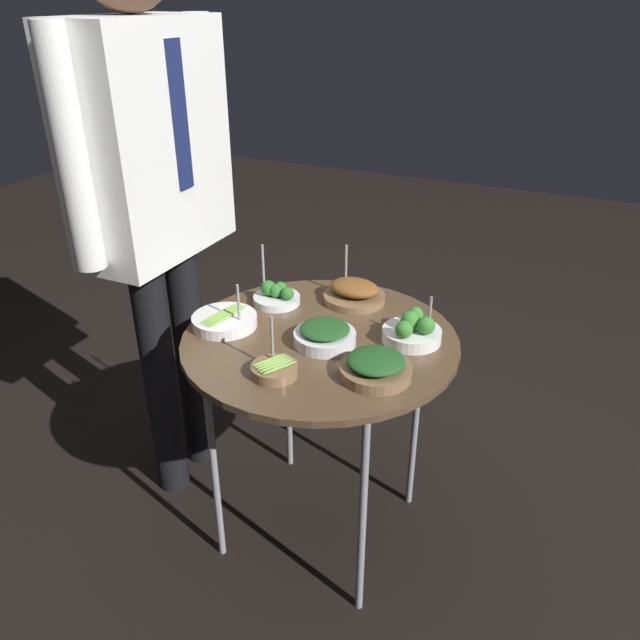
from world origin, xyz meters
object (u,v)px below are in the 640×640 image
(bowl_asparagus_near_rim, at_px, (274,369))
(waiter_figure, at_px, (151,171))
(bowl_spinach_mid_left, at_px, (325,335))
(bowl_broccoli_front_center, at_px, (276,295))
(serving_cart, at_px, (320,351))
(bowl_broccoli_front_left, at_px, (412,331))
(bowl_asparagus_far_rim, at_px, (225,321))
(bowl_spinach_back_right, at_px, (376,367))
(bowl_roast_back_left, at_px, (354,292))

(bowl_asparagus_near_rim, distance_m, waiter_figure, 0.66)
(bowl_spinach_mid_left, relative_size, bowl_broccoli_front_center, 0.91)
(serving_cart, xyz_separation_m, bowl_asparagus_near_rim, (-0.21, 0.02, 0.06))
(bowl_broccoli_front_left, height_order, bowl_broccoli_front_center, bowl_broccoli_front_center)
(bowl_spinach_mid_left, xyz_separation_m, bowl_broccoli_front_left, (0.11, -0.20, 0.01))
(bowl_spinach_mid_left, relative_size, bowl_asparagus_near_rim, 1.14)
(bowl_asparagus_far_rim, bearing_deg, bowl_spinach_mid_left, -84.31)
(bowl_spinach_back_right, bearing_deg, bowl_broccoli_front_center, 58.49)
(bowl_spinach_mid_left, height_order, bowl_spinach_back_right, bowl_spinach_back_right)
(bowl_asparagus_far_rim, xyz_separation_m, bowl_spinach_back_right, (-0.06, -0.45, 0.01))
(bowl_asparagus_near_rim, xyz_separation_m, waiter_figure, (0.25, 0.50, 0.35))
(serving_cart, distance_m, bowl_broccoli_front_left, 0.25)
(bowl_roast_back_left, relative_size, bowl_broccoli_front_left, 1.18)
(serving_cart, xyz_separation_m, waiter_figure, (0.05, 0.52, 0.41))
(bowl_roast_back_left, bearing_deg, bowl_broccoli_front_left, -124.31)
(bowl_spinach_mid_left, distance_m, bowl_broccoli_front_center, 0.27)
(bowl_spinach_back_right, relative_size, bowl_asparagus_near_rim, 1.21)
(bowl_spinach_back_right, bearing_deg, serving_cart, 59.96)
(bowl_spinach_mid_left, xyz_separation_m, waiter_figure, (0.07, 0.55, 0.34))
(bowl_asparagus_far_rim, bearing_deg, bowl_broccoli_front_left, -74.31)
(serving_cart, bearing_deg, bowl_spinach_mid_left, -134.47)
(serving_cart, bearing_deg, bowl_spinach_back_right, -120.04)
(bowl_asparagus_far_rim, xyz_separation_m, bowl_broccoli_front_center, (0.18, -0.06, 0.01))
(bowl_roast_back_left, distance_m, bowl_broccoli_front_center, 0.22)
(bowl_roast_back_left, distance_m, bowl_broccoli_front_left, 0.27)
(bowl_asparagus_far_rim, bearing_deg, serving_cart, -78.44)
(waiter_figure, bearing_deg, bowl_asparagus_far_rim, -110.17)
(bowl_spinach_mid_left, xyz_separation_m, bowl_spinach_back_right, (-0.09, -0.17, 0.00))
(bowl_spinach_back_right, height_order, bowl_broccoli_front_center, bowl_broccoli_front_center)
(bowl_asparagus_far_rim, relative_size, bowl_spinach_back_right, 1.03)
(bowl_broccoli_front_left, height_order, waiter_figure, waiter_figure)
(bowl_roast_back_left, bearing_deg, bowl_asparagus_far_rim, 138.24)
(bowl_asparagus_far_rim, bearing_deg, bowl_roast_back_left, -41.76)
(bowl_spinach_mid_left, relative_size, bowl_spinach_back_right, 0.94)
(serving_cart, relative_size, bowl_roast_back_left, 4.03)
(bowl_asparagus_far_rim, bearing_deg, bowl_spinach_back_right, -97.63)
(serving_cart, distance_m, bowl_broccoli_front_center, 0.24)
(serving_cart, height_order, bowl_asparagus_near_rim, bowl_asparagus_near_rim)
(bowl_asparagus_near_rim, bearing_deg, bowl_spinach_back_right, -66.29)
(serving_cart, bearing_deg, bowl_asparagus_far_rim, 101.56)
(bowl_asparagus_far_rim, relative_size, waiter_figure, 0.11)
(bowl_roast_back_left, height_order, bowl_asparagus_far_rim, bowl_roast_back_left)
(serving_cart, relative_size, bowl_spinach_back_right, 4.25)
(bowl_spinach_mid_left, bearing_deg, bowl_spinach_back_right, -117.45)
(bowl_spinach_mid_left, xyz_separation_m, bowl_asparagus_near_rim, (-0.18, 0.04, -0.01))
(bowl_roast_back_left, xyz_separation_m, bowl_broccoli_front_left, (-0.15, -0.22, 0.00))
(bowl_spinach_mid_left, distance_m, bowl_asparagus_near_rim, 0.19)
(bowl_roast_back_left, height_order, bowl_spinach_back_right, bowl_roast_back_left)
(serving_cart, bearing_deg, waiter_figure, 85.03)
(serving_cart, bearing_deg, bowl_roast_back_left, 0.26)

